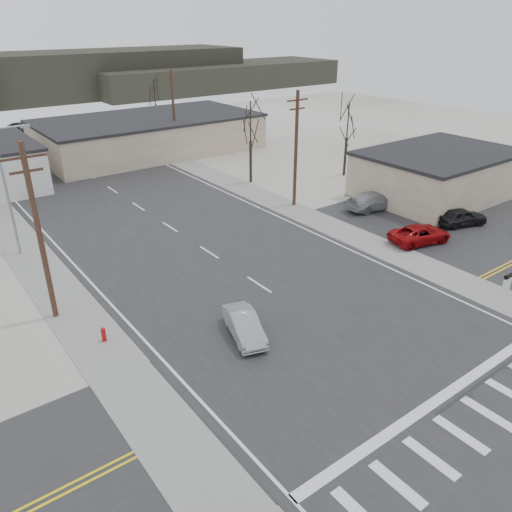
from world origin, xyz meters
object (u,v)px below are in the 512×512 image
(fire_hydrant, at_px, (104,334))
(car_parked_red, at_px, (420,234))
(car_far_b, at_px, (20,128))
(sedan_crossing, at_px, (244,325))
(car_parked_silver, at_px, (374,201))
(car_parked_dark_a, at_px, (462,217))
(car_far_a, at_px, (67,147))

(fire_hydrant, distance_m, car_parked_red, 23.93)
(fire_hydrant, relative_size, car_far_b, 0.19)
(sedan_crossing, height_order, car_far_b, car_far_b)
(car_far_b, bearing_deg, car_parked_silver, -85.19)
(car_parked_silver, bearing_deg, car_far_b, 27.30)
(sedan_crossing, relative_size, car_parked_silver, 0.76)
(car_parked_red, bearing_deg, fire_hydrant, 98.36)
(fire_hydrant, bearing_deg, car_far_b, 80.38)
(fire_hydrant, bearing_deg, sedan_crossing, -33.00)
(car_parked_dark_a, relative_size, car_parked_silver, 0.80)
(sedan_crossing, distance_m, car_far_a, 46.16)
(car_parked_red, height_order, car_parked_dark_a, car_parked_dark_a)
(car_far_b, bearing_deg, car_parked_dark_a, -84.70)
(car_parked_silver, bearing_deg, car_parked_red, 167.26)
(car_parked_red, xyz_separation_m, car_parked_dark_a, (5.60, 0.11, 0.04))
(fire_hydrant, height_order, car_parked_dark_a, car_parked_dark_a)
(car_parked_red, distance_m, car_parked_silver, 7.49)
(car_far_b, distance_m, car_parked_dark_a, 62.08)
(car_parked_red, height_order, car_parked_silver, car_parked_silver)
(sedan_crossing, bearing_deg, car_parked_red, 23.97)
(fire_hydrant, xyz_separation_m, car_far_a, (11.59, 41.84, 0.27))
(sedan_crossing, xyz_separation_m, car_far_b, (3.49, 61.01, 0.13))
(fire_hydrant, distance_m, sedan_crossing, 7.36)
(car_far_a, bearing_deg, car_parked_silver, 126.56)
(sedan_crossing, height_order, car_far_a, car_far_a)
(fire_hydrant, distance_m, car_parked_silver, 27.12)
(car_far_a, bearing_deg, fire_hydrant, 88.84)
(car_far_a, relative_size, car_parked_dark_a, 1.12)
(car_far_a, height_order, car_far_b, car_far_b)
(car_far_a, bearing_deg, car_parked_dark_a, 126.57)
(car_far_a, bearing_deg, car_parked_red, 119.97)
(car_far_a, height_order, car_parked_silver, car_parked_silver)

